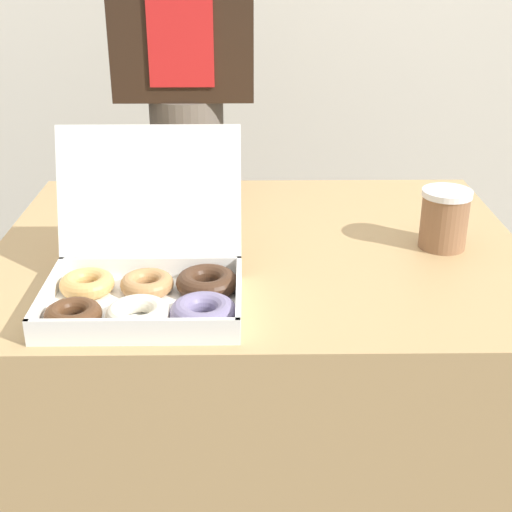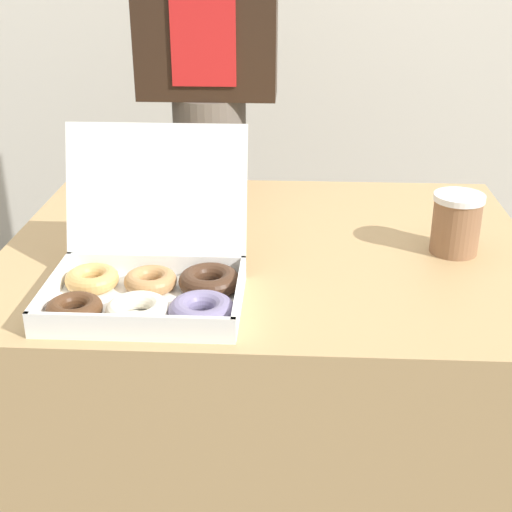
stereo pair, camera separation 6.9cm
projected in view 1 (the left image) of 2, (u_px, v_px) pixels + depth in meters
table at (259, 391)px, 1.57m from camera, size 1.05×0.82×0.70m
donut_box at (149, 283)px, 1.18m from camera, size 0.34×0.31×0.26m
coffee_cup at (444, 219)px, 1.39m from camera, size 0.10×0.10×0.12m
person_customer at (185, 75)px, 1.94m from camera, size 0.37×0.22×1.64m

